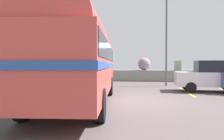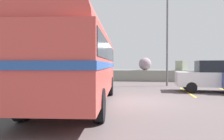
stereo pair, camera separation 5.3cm
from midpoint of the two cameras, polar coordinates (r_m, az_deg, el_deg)
name	(u,v)px [view 2 (the right image)]	position (r m, az deg, el deg)	size (l,w,h in m)	color
ground	(136,101)	(9.54, 6.80, -8.40)	(32.00, 26.00, 0.02)	#524849
breakwater	(139,75)	(21.21, 7.46, -1.26)	(31.36, 1.80, 2.34)	gray
vintage_coach	(79,55)	(8.61, -8.69, 4.16)	(3.25, 8.78, 3.70)	black
parked_car_nearest	(213,76)	(13.87, 25.91, -1.45)	(4.19, 1.92, 1.86)	black
lamp_post	(168,32)	(16.72, 15.00, 10.03)	(0.59, 0.96, 7.46)	#5B5B60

